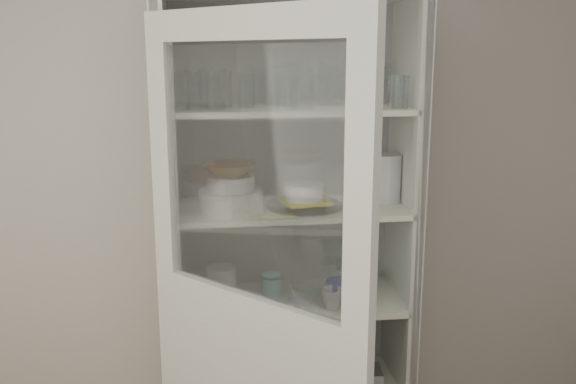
% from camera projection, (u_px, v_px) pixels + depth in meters
% --- Properties ---
extents(wall_back, '(3.60, 0.02, 2.60)m').
position_uv_depth(wall_back, '(236.00, 186.00, 2.67)').
color(wall_back, '#B2AB9D').
rests_on(wall_back, ground).
extents(pantry_cabinet, '(1.00, 0.45, 2.10)m').
position_uv_depth(pantry_cabinet, '(286.00, 274.00, 2.61)').
color(pantry_cabinet, '#B2B2B2').
rests_on(pantry_cabinet, floor).
extents(cupboard_door, '(0.66, 0.67, 2.00)m').
position_uv_depth(cupboard_door, '(252.00, 360.00, 2.01)').
color(cupboard_door, '#B2B2B2').
rests_on(cupboard_door, floor).
extents(tumbler_0, '(0.09, 0.09, 0.13)m').
position_uv_depth(tumbler_0, '(180.00, 92.00, 2.21)').
color(tumbler_0, silver).
rests_on(tumbler_0, shelf_glass).
extents(tumbler_1, '(0.09, 0.09, 0.14)m').
position_uv_depth(tumbler_1, '(196.00, 90.00, 2.23)').
color(tumbler_1, silver).
rests_on(tumbler_1, shelf_glass).
extents(tumbler_2, '(0.09, 0.09, 0.15)m').
position_uv_depth(tumbler_2, '(216.00, 90.00, 2.23)').
color(tumbler_2, silver).
rests_on(tumbler_2, shelf_glass).
extents(tumbler_3, '(0.08, 0.08, 0.14)m').
position_uv_depth(tumbler_3, '(304.00, 91.00, 2.23)').
color(tumbler_3, silver).
rests_on(tumbler_3, shelf_glass).
extents(tumbler_4, '(0.09, 0.09, 0.13)m').
position_uv_depth(tumbler_4, '(285.00, 91.00, 2.26)').
color(tumbler_4, silver).
rests_on(tumbler_4, shelf_glass).
extents(tumbler_5, '(0.06, 0.06, 0.13)m').
position_uv_depth(tumbler_5, '(396.00, 91.00, 2.32)').
color(tumbler_5, silver).
rests_on(tumbler_5, shelf_glass).
extents(tumbler_6, '(0.08, 0.08, 0.12)m').
position_uv_depth(tumbler_6, '(400.00, 92.00, 2.29)').
color(tumbler_6, silver).
rests_on(tumbler_6, shelf_glass).
extents(tumbler_7, '(0.09, 0.09, 0.14)m').
position_uv_depth(tumbler_7, '(199.00, 90.00, 2.31)').
color(tumbler_7, silver).
rests_on(tumbler_7, shelf_glass).
extents(tumbler_8, '(0.09, 0.09, 0.14)m').
position_uv_depth(tumbler_8, '(223.00, 89.00, 2.35)').
color(tumbler_8, silver).
rests_on(tumbler_8, shelf_glass).
extents(tumbler_9, '(0.08, 0.08, 0.13)m').
position_uv_depth(tumbler_9, '(247.00, 90.00, 2.35)').
color(tumbler_9, silver).
rests_on(tumbler_9, shelf_glass).
extents(goblet_0, '(0.07, 0.07, 0.16)m').
position_uv_depth(goblet_0, '(203.00, 85.00, 2.45)').
color(goblet_0, silver).
rests_on(goblet_0, shelf_glass).
extents(goblet_1, '(0.08, 0.08, 0.18)m').
position_uv_depth(goblet_1, '(292.00, 83.00, 2.45)').
color(goblet_1, silver).
rests_on(goblet_1, shelf_glass).
extents(goblet_2, '(0.07, 0.07, 0.16)m').
position_uv_depth(goblet_2, '(327.00, 84.00, 2.47)').
color(goblet_2, silver).
rests_on(goblet_2, shelf_glass).
extents(goblet_3, '(0.08, 0.08, 0.17)m').
position_uv_depth(goblet_3, '(382.00, 83.00, 2.54)').
color(goblet_3, silver).
rests_on(goblet_3, shelf_glass).
extents(plate_stack_front, '(0.25, 0.25, 0.08)m').
position_uv_depth(plate_stack_front, '(231.00, 200.00, 2.38)').
color(plate_stack_front, silver).
rests_on(plate_stack_front, shelf_plates).
extents(plate_stack_back, '(0.21, 0.21, 0.06)m').
position_uv_depth(plate_stack_back, '(231.00, 192.00, 2.59)').
color(plate_stack_back, silver).
rests_on(plate_stack_back, shelf_plates).
extents(cream_bowl, '(0.23, 0.23, 0.06)m').
position_uv_depth(cream_bowl, '(231.00, 183.00, 2.37)').
color(cream_bowl, silver).
rests_on(cream_bowl, plate_stack_front).
extents(terracotta_bowl, '(0.22, 0.22, 0.05)m').
position_uv_depth(terracotta_bowl, '(231.00, 169.00, 2.35)').
color(terracotta_bowl, brown).
rests_on(terracotta_bowl, cream_bowl).
extents(glass_platter, '(0.40, 0.40, 0.02)m').
position_uv_depth(glass_platter, '(304.00, 205.00, 2.45)').
color(glass_platter, silver).
rests_on(glass_platter, shelf_plates).
extents(yellow_trivet, '(0.21, 0.21, 0.01)m').
position_uv_depth(yellow_trivet, '(304.00, 201.00, 2.45)').
color(yellow_trivet, yellow).
rests_on(yellow_trivet, glass_platter).
extents(white_ramekin, '(0.20, 0.20, 0.07)m').
position_uv_depth(white_ramekin, '(305.00, 192.00, 2.44)').
color(white_ramekin, silver).
rests_on(white_ramekin, yellow_trivet).
extents(grey_bowl_stack, '(0.13, 0.13, 0.20)m').
position_uv_depth(grey_bowl_stack, '(386.00, 178.00, 2.53)').
color(grey_bowl_stack, '#B6B6B6').
rests_on(grey_bowl_stack, shelf_plates).
extents(mug_blue, '(0.14, 0.14, 0.09)m').
position_uv_depth(mug_blue, '(339.00, 290.00, 2.53)').
color(mug_blue, navy).
rests_on(mug_blue, shelf_mugs).
extents(mug_teal, '(0.11, 0.11, 0.11)m').
position_uv_depth(mug_teal, '(349.00, 280.00, 2.62)').
color(mug_teal, teal).
rests_on(mug_teal, shelf_mugs).
extents(mug_white, '(0.10, 0.10, 0.08)m').
position_uv_depth(mug_white, '(332.00, 299.00, 2.45)').
color(mug_white, silver).
rests_on(mug_white, shelf_mugs).
extents(teal_jar, '(0.08, 0.08, 0.10)m').
position_uv_depth(teal_jar, '(272.00, 285.00, 2.57)').
color(teal_jar, teal).
rests_on(teal_jar, shelf_mugs).
extents(measuring_cups, '(0.10, 0.10, 0.04)m').
position_uv_depth(measuring_cups, '(249.00, 301.00, 2.48)').
color(measuring_cups, silver).
rests_on(measuring_cups, shelf_mugs).
extents(white_canister, '(0.14, 0.14, 0.14)m').
position_uv_depth(white_canister, '(222.00, 284.00, 2.53)').
color(white_canister, silver).
rests_on(white_canister, shelf_mugs).
extents(cream_dish, '(0.31, 0.31, 0.08)m').
position_uv_depth(cream_dish, '(224.00, 384.00, 2.58)').
color(cream_dish, silver).
rests_on(cream_dish, shelf_bot).
extents(tin_box, '(0.20, 0.15, 0.06)m').
position_uv_depth(tin_box, '(360.00, 375.00, 2.67)').
color(tin_box, '#9D9D9E').
rests_on(tin_box, shelf_bot).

